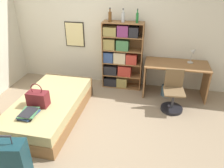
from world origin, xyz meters
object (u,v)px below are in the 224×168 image
Objects in this scene: handbag at (38,99)px; desk at (176,73)px; bed at (50,107)px; desk_lamp at (193,53)px; bottle_green at (110,16)px; suitcase at (5,163)px; desk_chair at (173,98)px; bottle_brown at (123,17)px; waste_bin at (167,90)px; bookcase at (120,56)px; bottle_clear at (137,18)px; book_stack_on_bed at (29,114)px.

handbag is 2.90m from desk.
handbag reaches higher than bed.
bottle_green is at bearing 179.64° from desk_lamp.
desk_chair is at bearing 45.67° from suitcase.
bottle_brown reaches higher than waste_bin.
handbag is at bearing -122.23° from bookcase.
suitcase is 3.53m from bottle_clear.
bookcase is at bearing 175.35° from bottle_clear.
bottle_green reaches higher than bed.
bookcase is at bearing 54.77° from bed.
suitcase is 2.79× the size of bottle_green.
bottle_clear is (1.44, 1.50, 1.46)m from bed.
desk reaches higher than bed.
suitcase is at bearing -113.88° from bottle_clear.
desk_lamp is at bearing 49.39° from suitcase.
bottle_brown is (1.20, 2.10, 1.20)m from book_stack_on_bed.
desk_chair is (1.45, -0.75, -1.40)m from bottle_green.
handbag is at bearing -117.20° from bottle_green.
desk_lamp reaches higher than desk.
bottle_clear is at bearing 49.81° from handbag.
suitcase is 0.52× the size of bookcase.
desk_lamp is at bearing 22.52° from waste_bin.
desk_chair is (2.37, 1.33, -0.19)m from book_stack_on_bed.
desk_lamp reaches higher than waste_bin.
desk is (2.40, 1.63, -0.02)m from handbag.
bed is 8.53× the size of waste_bin.
desk_lamp is at bearing -0.46° from bottle_clear.
bed is at bearing -133.81° from bottle_clear.
bottle_clear reaches higher than bookcase.
bed is at bearing -149.54° from waste_bin.
bookcase is (1.14, 2.11, 0.32)m from book_stack_on_bed.
bed is 2.39m from bottle_brown.
bottle_green is at bearing 179.83° from bottle_clear.
desk is 1.62× the size of desk_chair.
bottle_brown is (0.28, 0.02, -0.00)m from bottle_green.
bottle_green reaches higher than suitcase.
desk is (1.50, -0.14, -1.13)m from bottle_green.
bottle_green is at bearing 174.82° from desk.
suitcase is 3.97m from desk_lamp.
waste_bin is at bearing -155.61° from desk.
bottle_brown is at bearing 71.24° from suitcase.
bookcase is 4.45× the size of desk_lamp.
bed is 7.31× the size of bottle_brown.
handbag reaches higher than desk_chair.
bottle_clear is at bearing 171.68° from desk.
book_stack_on_bed is 2.42m from bookcase.
bottle_brown is at bearing 178.97° from desk_lamp.
bottle_green is 1.21× the size of waste_bin.
bottle_clear is 1.81m from desk_chair.
bed is at bearing -161.87° from desk_chair.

